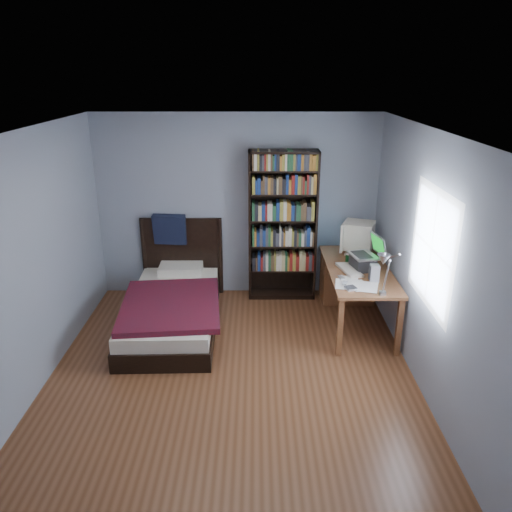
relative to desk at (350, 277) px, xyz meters
name	(u,v)px	position (x,y,z in m)	size (l,w,h in m)	color
room	(232,263)	(-1.48, -1.62, 0.83)	(4.20, 4.24, 2.50)	brown
desk	(350,277)	(0.00, 0.00, 0.00)	(0.75, 1.68, 0.73)	brown
crt_monitor	(357,236)	(0.06, 0.03, 0.56)	(0.50, 0.46, 0.44)	beige
laptop	(365,260)	(0.06, -0.49, 0.43)	(0.43, 0.42, 0.44)	#2D2D30
desk_lamp	(384,263)	(-0.01, -1.62, 0.83)	(0.24, 0.54, 0.64)	#99999E
keyboard	(349,270)	(-0.13, -0.56, 0.33)	(0.18, 0.45, 0.03)	beige
speaker	(374,273)	(0.10, -0.87, 0.41)	(0.10, 0.10, 0.20)	gray
soda_can	(348,258)	(-0.10, -0.28, 0.37)	(0.06, 0.06, 0.11)	#083C11
mouse	(354,259)	(0.00, -0.19, 0.33)	(0.06, 0.10, 0.03)	silver
phone_silver	(342,278)	(-0.26, -0.79, 0.32)	(0.06, 0.11, 0.02)	silver
phone_grey	(345,283)	(-0.25, -0.95, 0.32)	(0.05, 0.10, 0.02)	gray
external_drive	(351,288)	(-0.20, -1.09, 0.32)	(0.11, 0.11, 0.02)	gray
bookshelf	(283,226)	(-0.89, 0.32, 0.60)	(0.92, 0.30, 2.04)	black
bed	(173,304)	(-2.28, -0.49, -0.17)	(1.25, 2.16, 1.16)	black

